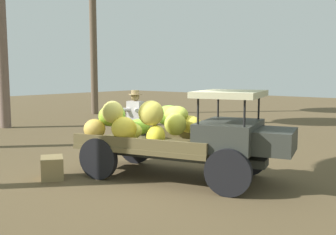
# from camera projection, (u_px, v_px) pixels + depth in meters

# --- Properties ---
(ground_plane) EXTENTS (60.00, 60.00, 0.00)m
(ground_plane) POSITION_uv_depth(u_px,v_px,m) (155.00, 174.00, 8.48)
(ground_plane) COLOR brown
(truck) EXTENTS (4.66, 2.66, 1.88)m
(truck) POSITION_uv_depth(u_px,v_px,m) (182.00, 134.00, 8.05)
(truck) COLOR #32342E
(truck) RESTS_ON ground
(farmer) EXTENTS (0.52, 0.48, 1.79)m
(farmer) POSITION_uv_depth(u_px,v_px,m) (135.00, 119.00, 10.03)
(farmer) COLOR #AFAE9B
(farmer) RESTS_ON ground
(wooden_crate) EXTENTS (0.74, 0.70, 0.46)m
(wooden_crate) POSITION_uv_depth(u_px,v_px,m) (52.00, 168.00, 8.13)
(wooden_crate) COLOR olive
(wooden_crate) RESTS_ON ground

